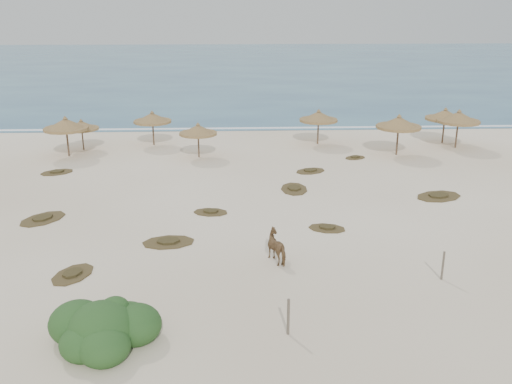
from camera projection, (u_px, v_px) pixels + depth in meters
ground at (225, 250)px, 26.26m from camera, size 160.00×160.00×0.00m
ocean at (230, 67)px, 97.20m from camera, size 200.00×100.00×0.01m
foam_line at (228, 129)px, 50.85m from camera, size 70.00×0.60×0.01m
palapa_0 at (66, 125)px, 41.24m from camera, size 4.24×4.24×3.01m
palapa_1 at (81, 126)px, 43.12m from camera, size 3.19×3.19×2.42m
palapa_2 at (152, 118)px, 44.48m from camera, size 3.91×3.91×2.77m
palapa_3 at (198, 130)px, 41.07m from camera, size 3.66×3.66×2.58m
palapa_4 at (319, 117)px, 44.76m from camera, size 3.22×3.22×2.83m
palapa_5 at (399, 123)px, 41.57m from camera, size 4.33×4.33×3.08m
palapa_6 at (445, 115)px, 45.09m from camera, size 3.98×3.98×2.90m
palapa_7 at (459, 118)px, 43.59m from camera, size 4.00×4.00×3.04m
horse at (279, 247)px, 25.00m from camera, size 1.40×1.78×1.37m
fence_post_near at (288, 317)px, 19.50m from camera, size 0.13×0.13×1.36m
fence_post_far at (443, 266)px, 23.35m from camera, size 0.11×0.11×1.26m
bush at (103, 329)px, 19.01m from camera, size 3.84×3.38×1.72m
scrub_1 at (43, 219)px, 29.92m from camera, size 2.89×3.08×0.16m
scrub_2 at (211, 212)px, 30.86m from camera, size 2.05×1.52×0.16m
scrub_3 at (294, 189)px, 34.63m from camera, size 1.65×2.49×0.16m
scrub_4 at (327, 228)px, 28.70m from camera, size 2.14×1.70×0.16m
scrub_5 at (439, 196)px, 33.33m from camera, size 3.35×2.79×0.16m
scrub_6 at (57, 172)px, 37.93m from camera, size 2.52×2.21×0.16m
scrub_7 at (310, 171)px, 38.22m from camera, size 2.47×2.12×0.16m
scrub_9 at (168, 242)px, 27.06m from camera, size 2.67×1.92×0.16m
scrub_10 at (355, 157)px, 41.43m from camera, size 1.88×1.61×0.16m
scrub_11 at (73, 274)px, 23.89m from camera, size 2.15×2.55×0.16m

